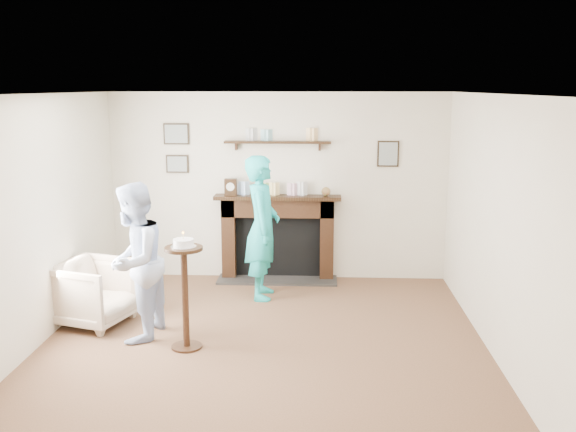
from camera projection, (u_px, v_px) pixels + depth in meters
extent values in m
plane|color=brown|center=(262.00, 349.00, 6.38)|extent=(5.00, 5.00, 0.00)
cube|color=beige|center=(278.00, 187.00, 8.58)|extent=(4.50, 0.04, 2.50)
cube|color=beige|center=(31.00, 224.00, 6.25)|extent=(0.04, 5.00, 2.50)
cube|color=beige|center=(499.00, 229.00, 6.02)|extent=(0.04, 5.00, 2.50)
cube|color=silver|center=(260.00, 94.00, 5.89)|extent=(4.50, 5.00, 0.04)
cube|color=black|center=(229.00, 239.00, 8.66)|extent=(0.18, 0.20, 1.10)
cube|color=black|center=(327.00, 240.00, 8.59)|extent=(0.18, 0.20, 1.10)
cube|color=black|center=(278.00, 208.00, 8.54)|extent=(1.50, 0.20, 0.24)
cube|color=black|center=(278.00, 247.00, 8.71)|extent=(1.14, 0.06, 0.86)
cube|color=#2D2A28|center=(277.00, 280.00, 8.61)|extent=(1.60, 0.44, 0.03)
cube|color=black|center=(277.00, 197.00, 8.48)|extent=(1.68, 0.26, 0.05)
cube|color=black|center=(278.00, 142.00, 8.39)|extent=(1.40, 0.15, 0.03)
cube|color=black|center=(176.00, 134.00, 8.49)|extent=(0.34, 0.03, 0.28)
cube|color=black|center=(177.00, 164.00, 8.57)|extent=(0.30, 0.03, 0.24)
cube|color=black|center=(388.00, 154.00, 8.40)|extent=(0.28, 0.03, 0.34)
cube|color=black|center=(231.00, 187.00, 8.48)|extent=(0.16, 0.09, 0.22)
cylinder|color=beige|center=(230.00, 187.00, 8.43)|extent=(0.11, 0.01, 0.11)
sphere|color=green|center=(326.00, 192.00, 8.43)|extent=(0.12, 0.12, 0.12)
imported|color=tan|center=(96.00, 323.00, 7.08)|extent=(0.97, 0.96, 0.71)
imported|color=#A9BAD3|center=(138.00, 338.00, 6.68)|extent=(0.70, 0.85, 1.63)
imported|color=#1FB099|center=(263.00, 296.00, 7.99)|extent=(0.44, 0.65, 1.76)
cylinder|color=black|center=(187.00, 346.00, 6.42)|extent=(0.31, 0.31, 0.02)
cylinder|color=black|center=(185.00, 299.00, 6.32)|extent=(0.07, 0.07, 0.99)
cylinder|color=black|center=(184.00, 249.00, 6.22)|extent=(0.37, 0.37, 0.03)
cylinder|color=silver|center=(183.00, 247.00, 6.22)|extent=(0.25, 0.25, 0.01)
cylinder|color=white|center=(183.00, 243.00, 6.21)|extent=(0.20, 0.20, 0.07)
cylinder|color=#FCE39F|center=(183.00, 236.00, 6.20)|extent=(0.01, 0.01, 0.05)
sphere|color=orange|center=(183.00, 233.00, 6.19)|extent=(0.02, 0.02, 0.02)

